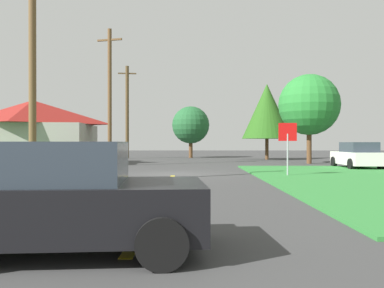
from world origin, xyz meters
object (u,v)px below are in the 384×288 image
object	(u,v)px
car_on_crossroad	(358,156)
utility_pole_mid	(111,95)
oak_tree_right	(310,105)
car_behind_on_main_road	(68,197)
pine_tree_center	(192,125)
oak_tree_left	(268,111)
parked_car_near_building	(63,156)
stop_sign	(289,138)
barn	(34,132)
utility_pole_far	(128,111)
utility_pole_near	(34,58)

from	to	relation	value
car_on_crossroad	utility_pole_mid	bearing A→B (deg)	79.65
oak_tree_right	car_behind_on_main_road	bearing A→B (deg)	-113.25
pine_tree_center	oak_tree_right	world-z (taller)	oak_tree_right
car_behind_on_main_road	car_on_crossroad	world-z (taller)	same
car_behind_on_main_road	oak_tree_left	distance (m)	33.53
parked_car_near_building	stop_sign	bearing A→B (deg)	-15.85
stop_sign	utility_pole_mid	size ratio (longest dim) A/B	0.27
car_behind_on_main_road	barn	distance (m)	26.43
oak_tree_left	barn	bearing A→B (deg)	-157.67
pine_tree_center	car_on_crossroad	bearing A→B (deg)	-59.65
pine_tree_center	oak_tree_right	size ratio (longest dim) A/B	0.79
car_behind_on_main_road	utility_pole_mid	xyz separation A→B (m)	(-3.82, 22.03, 4.03)
utility_pole_mid	parked_car_near_building	bearing A→B (deg)	-113.58
car_behind_on_main_road	utility_pole_far	distance (m)	35.26
utility_pole_mid	utility_pole_far	xyz separation A→B (m)	(-0.82, 12.70, -0.13)
parked_car_near_building	utility_pole_mid	world-z (taller)	utility_pole_mid
stop_sign	utility_pole_far	world-z (taller)	utility_pole_far
utility_pole_far	utility_pole_near	bearing A→B (deg)	-88.90
car_behind_on_main_road	oak_tree_right	size ratio (longest dim) A/B	0.59
car_behind_on_main_road	car_on_crossroad	xyz separation A→B (m)	(11.88, 18.95, 0.00)
utility_pole_near	utility_pole_mid	bearing A→B (deg)	88.52
utility_pole_far	car_on_crossroad	bearing A→B (deg)	-43.71
utility_pole_mid	oak_tree_right	world-z (taller)	utility_pole_mid
utility_pole_near	parked_car_near_building	bearing A→B (deg)	100.71
oak_tree_right	oak_tree_left	bearing A→B (deg)	103.99
utility_pole_near	utility_pole_far	size ratio (longest dim) A/B	1.01
utility_pole_near	pine_tree_center	bearing A→B (deg)	77.80
pine_tree_center	utility_pole_mid	bearing A→B (deg)	-111.05
car_behind_on_main_road	stop_sign	bearing A→B (deg)	60.01
oak_tree_left	utility_pole_far	bearing A→B (deg)	169.08
pine_tree_center	stop_sign	bearing A→B (deg)	-78.81
utility_pole_mid	oak_tree_left	world-z (taller)	utility_pole_mid
parked_car_near_building	oak_tree_right	bearing A→B (deg)	28.44
utility_pole_near	car_behind_on_main_road	bearing A→B (deg)	-66.03
car_behind_on_main_road	utility_pole_near	world-z (taller)	utility_pole_near
pine_tree_center	oak_tree_right	bearing A→B (deg)	-52.24
car_on_crossroad	utility_pole_far	world-z (taller)	utility_pole_far
barn	oak_tree_right	bearing A→B (deg)	1.06
car_behind_on_main_road	oak_tree_left	xyz separation A→B (m)	(8.82, 32.14, 3.70)
car_behind_on_main_road	barn	bearing A→B (deg)	107.96
utility_pole_near	barn	bearing A→B (deg)	111.27
car_on_crossroad	utility_pole_near	world-z (taller)	utility_pole_near
car_behind_on_main_road	utility_pole_far	size ratio (longest dim) A/B	0.43
utility_pole_far	barn	world-z (taller)	utility_pole_far
pine_tree_center	utility_pole_near	bearing A→B (deg)	-102.20
utility_pole_far	pine_tree_center	xyz separation A→B (m)	(6.33, 1.61, -1.29)
oak_tree_right	car_on_crossroad	bearing A→B (deg)	-78.08
parked_car_near_building	oak_tree_right	distance (m)	18.22
car_behind_on_main_road	utility_pole_far	xyz separation A→B (m)	(-4.64, 34.74, 3.89)
utility_pole_far	car_behind_on_main_road	bearing A→B (deg)	-82.40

